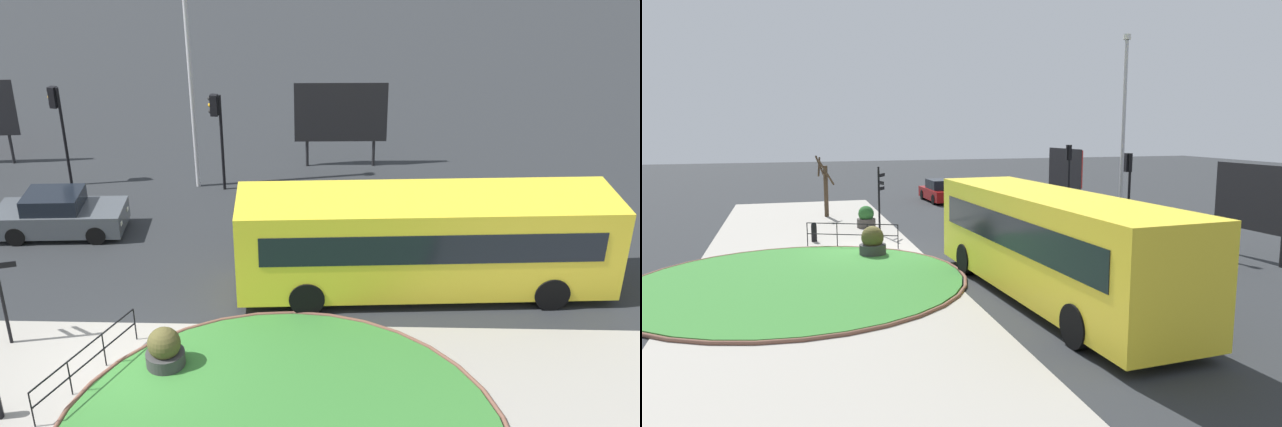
{
  "view_description": "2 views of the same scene",
  "coord_description": "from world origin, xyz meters",
  "views": [
    {
      "loc": [
        5.2,
        -15.66,
        12.27
      ],
      "look_at": [
        4.66,
        4.02,
        2.43
      ],
      "focal_mm": 43.65,
      "sensor_mm": 36.0,
      "label": 1
    },
    {
      "loc": [
        22.13,
        -2.81,
        4.8
      ],
      "look_at": [
        2.54,
        3.04,
        1.73
      ],
      "focal_mm": 32.72,
      "sensor_mm": 36.0,
      "label": 2
    }
  ],
  "objects": [
    {
      "name": "ground",
      "position": [
        0.0,
        0.0,
        0.0
      ],
      "size": [
        120.0,
        120.0,
        0.0
      ],
      "primitive_type": "plane",
      "color": "#282B2D"
    },
    {
      "name": "sidewalk_paving",
      "position": [
        0.0,
        -2.02,
        0.01
      ],
      "size": [
        32.0,
        7.97,
        0.02
      ],
      "primitive_type": "cube",
      "color": "#9E998E",
      "rests_on": "ground"
    },
    {
      "name": "bollard_foreground",
      "position": [
        -2.61,
        -1.89,
        0.43
      ],
      "size": [
        0.23,
        0.23,
        0.83
      ],
      "color": "black",
      "rests_on": "ground"
    },
    {
      "name": "billboard_right",
      "position": [
        5.22,
        13.22,
        2.21
      ],
      "size": [
        3.64,
        0.29,
        3.46
      ],
      "rotation": [
        0.0,
        0.0,
        0.04
      ],
      "color": "black",
      "rests_on": "ground"
    },
    {
      "name": "signpost_directional",
      "position": [
        -3.47,
        1.02,
        1.75
      ],
      "size": [
        1.08,
        0.42,
        3.05
      ],
      "color": "black",
      "rests_on": "ground"
    },
    {
      "name": "billboard_left",
      "position": [
        -9.3,
        12.99,
        2.3
      ],
      "size": [
        3.53,
        0.47,
        3.5
      ],
      "rotation": [
        0.0,
        0.0,
        0.09
      ],
      "color": "black",
      "rests_on": "ground"
    },
    {
      "name": "grass_kerb_ring",
      "position": [
        3.96,
        -2.66,
        0.06
      ],
      "size": [
        10.47,
        10.47,
        0.11
      ],
      "primitive_type": "torus",
      "color": "brown",
      "rests_on": "ground"
    },
    {
      "name": "car_near_lane",
      "position": [
        -4.09,
        7.19,
        0.68
      ],
      "size": [
        4.29,
        2.01,
        1.48
      ],
      "rotation": [
        0.0,
        0.0,
        0.06
      ],
      "color": "#474C51",
      "rests_on": "ground"
    },
    {
      "name": "grass_island",
      "position": [
        3.96,
        -2.66,
        0.05
      ],
      "size": [
        10.16,
        10.16,
        0.1
      ],
      "primitive_type": "cylinder",
      "color": "#387A33",
      "rests_on": "ground"
    },
    {
      "name": "lamppost_tall",
      "position": [
        -0.15,
        11.1,
        4.61
      ],
      "size": [
        0.32,
        0.32,
        8.63
      ],
      "color": "#B7B7BC",
      "rests_on": "ground"
    },
    {
      "name": "bus_yellow",
      "position": [
        7.69,
        4.0,
        1.61
      ],
      "size": [
        10.9,
        3.18,
        2.98
      ],
      "rotation": [
        0.0,
        0.0,
        3.2
      ],
      "color": "yellow",
      "rests_on": "ground"
    },
    {
      "name": "planter_kerbside",
      "position": [
        -5.44,
        0.65,
        0.48
      ],
      "size": [
        0.88,
        0.88,
        1.06
      ],
      "color": "#47423D",
      "rests_on": "ground"
    },
    {
      "name": "planter_near_signpost",
      "position": [
        0.88,
        0.07,
        0.52
      ],
      "size": [
        0.98,
        0.98,
        1.15
      ],
      "color": "#383838",
      "rests_on": "ground"
    },
    {
      "name": "car_far_lane",
      "position": [
        -13.91,
        6.55,
        0.67
      ],
      "size": [
        4.43,
        2.03,
        1.43
      ],
      "rotation": [
        0.0,
        0.0,
        3.18
      ],
      "color": "maroon",
      "rests_on": "ground"
    },
    {
      "name": "traffic_light_near",
      "position": [
        0.74,
        10.87,
        2.7
      ],
      "size": [
        0.49,
        0.29,
        3.68
      ],
      "rotation": [
        0.0,
        0.0,
        3.01
      ],
      "color": "black",
      "rests_on": "ground"
    },
    {
      "name": "traffic_light_far",
      "position": [
        -5.14,
        11.09,
        2.82
      ],
      "size": [
        0.48,
        0.32,
        3.85
      ],
      "rotation": [
        0.0,
        0.0,
        2.87
      ],
      "color": "black",
      "rests_on": "ground"
    },
    {
      "name": "street_tree_bare",
      "position": [
        -9.43,
        -0.97,
        1.63
      ],
      "size": [
        0.94,
        0.97,
        3.27
      ],
      "color": "#423323",
      "rests_on": "ground"
    },
    {
      "name": "railing_grass_edge",
      "position": [
        -0.91,
        -0.49,
        0.64
      ],
      "size": [
        1.55,
        3.44,
        0.99
      ],
      "rotation": [
        0.0,
        0.0,
        4.29
      ],
      "color": "black",
      "rests_on": "ground"
    }
  ]
}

